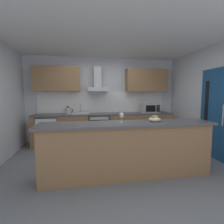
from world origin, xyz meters
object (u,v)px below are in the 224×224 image
object	(u,v)px
wine_glass	(122,116)
microwave	(150,108)
oven	(98,128)
kettle	(68,111)
refrigerator	(48,131)
fruit_bowl	(155,119)
sink	(81,113)
range_hood	(98,84)

from	to	relation	value
wine_glass	microwave	bearing A→B (deg)	55.88
oven	microwave	world-z (taller)	microwave
kettle	wine_glass	world-z (taller)	wine_glass
refrigerator	microwave	distance (m)	3.11
kettle	fruit_bowl	bearing A→B (deg)	-50.11
oven	wine_glass	world-z (taller)	wine_glass
sink	wine_glass	distance (m)	2.24
kettle	oven	bearing A→B (deg)	2.24
microwave	sink	world-z (taller)	microwave
range_hood	wine_glass	world-z (taller)	range_hood
wine_glass	fruit_bowl	xyz separation A→B (m)	(0.63, 0.02, -0.08)
microwave	kettle	distance (m)	2.48
microwave	range_hood	xyz separation A→B (m)	(-1.62, 0.16, 0.74)
oven	range_hood	bearing A→B (deg)	90.00
wine_glass	oven	bearing A→B (deg)	95.94
refrigerator	wine_glass	size ratio (longest dim) A/B	4.78
refrigerator	kettle	size ratio (longest dim) A/B	2.94
range_hood	fruit_bowl	bearing A→B (deg)	-69.07
refrigerator	range_hood	bearing A→B (deg)	5.29
oven	refrigerator	world-z (taller)	oven
oven	kettle	bearing A→B (deg)	-177.76
wine_glass	fruit_bowl	distance (m)	0.63
refrigerator	range_hood	distance (m)	1.98
fruit_bowl	refrigerator	bearing A→B (deg)	137.61
kettle	range_hood	distance (m)	1.18
sink	fruit_bowl	world-z (taller)	sink
oven	kettle	distance (m)	1.02
refrigerator	microwave	world-z (taller)	microwave
microwave	range_hood	size ratio (longest dim) A/B	0.69
refrigerator	fruit_bowl	distance (m)	3.13
refrigerator	kettle	xyz separation A→B (m)	(0.56, -0.03, 0.58)
sink	wine_glass	world-z (taller)	sink
microwave	wine_glass	world-z (taller)	microwave
kettle	range_hood	world-z (taller)	range_hood
fruit_bowl	oven	bearing A→B (deg)	112.12
kettle	range_hood	size ratio (longest dim) A/B	0.40
microwave	sink	bearing A→B (deg)	178.96
refrigerator	microwave	size ratio (longest dim) A/B	1.70
fruit_bowl	kettle	bearing A→B (deg)	129.89
oven	wine_glass	xyz separation A→B (m)	(0.22, -2.10, 0.63)
refrigerator	kettle	world-z (taller)	kettle
refrigerator	range_hood	size ratio (longest dim) A/B	1.18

